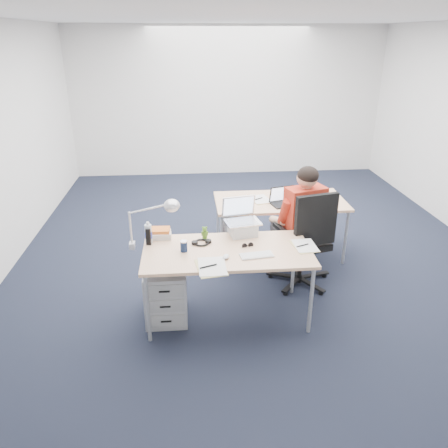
% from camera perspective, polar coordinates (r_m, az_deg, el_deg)
% --- Properties ---
extents(floor, '(7.00, 7.00, 0.00)m').
position_cam_1_polar(floor, '(5.81, 3.76, -3.26)').
color(floor, black).
rests_on(floor, ground).
extents(room, '(6.02, 7.02, 2.80)m').
position_cam_1_polar(room, '(5.27, 4.27, 13.63)').
color(room, silver).
rests_on(room, ground).
extents(desk_near, '(1.60, 0.80, 0.73)m').
position_cam_1_polar(desk_near, '(4.18, 0.41, -3.99)').
color(desk_near, '#DBA67E').
rests_on(desk_near, ground).
extents(desk_far, '(1.60, 0.80, 0.73)m').
position_cam_1_polar(desk_far, '(5.46, 7.33, 2.63)').
color(desk_far, '#DBA67E').
rests_on(desk_far, ground).
extents(office_chair, '(0.87, 0.87, 1.14)m').
position_cam_1_polar(office_chair, '(4.96, 10.20, -4.40)').
color(office_chair, black).
rests_on(office_chair, ground).
extents(seated_person, '(0.56, 0.80, 1.36)m').
position_cam_1_polar(seated_person, '(4.95, 9.45, 0.23)').
color(seated_person, '#B72C1A').
rests_on(seated_person, ground).
extents(drawer_pedestal_near, '(0.40, 0.50, 0.55)m').
position_cam_1_polar(drawer_pedestal_near, '(4.39, -7.54, -8.86)').
color(drawer_pedestal_near, '#A3A6A9').
rests_on(drawer_pedestal_near, ground).
extents(drawer_pedestal_far, '(0.40, 0.50, 0.55)m').
position_cam_1_polar(drawer_pedestal_far, '(5.45, 1.76, -1.88)').
color(drawer_pedestal_far, '#A3A6A9').
rests_on(drawer_pedestal_far, ground).
extents(silver_laptop, '(0.39, 0.33, 0.37)m').
position_cam_1_polar(silver_laptop, '(4.41, 2.45, 0.83)').
color(silver_laptop, silver).
rests_on(silver_laptop, desk_near).
extents(wireless_keyboard, '(0.32, 0.17, 0.02)m').
position_cam_1_polar(wireless_keyboard, '(4.06, 4.28, -4.08)').
color(wireless_keyboard, white).
rests_on(wireless_keyboard, desk_near).
extents(computer_mouse, '(0.08, 0.11, 0.03)m').
position_cam_1_polar(computer_mouse, '(4.00, 0.26, -4.29)').
color(computer_mouse, white).
rests_on(computer_mouse, desk_near).
extents(headphones, '(0.22, 0.18, 0.03)m').
position_cam_1_polar(headphones, '(4.28, -2.96, -2.37)').
color(headphones, black).
rests_on(headphones, desk_near).
extents(can_koozie, '(0.09, 0.09, 0.11)m').
position_cam_1_polar(can_koozie, '(4.12, -5.27, -2.89)').
color(can_koozie, '#162445').
rests_on(can_koozie, desk_near).
extents(water_bottle, '(0.08, 0.08, 0.22)m').
position_cam_1_polar(water_bottle, '(4.31, -9.84, -1.12)').
color(water_bottle, silver).
rests_on(water_bottle, desk_near).
extents(bear_figurine, '(0.08, 0.06, 0.13)m').
position_cam_1_polar(bear_figurine, '(4.37, -2.54, -1.10)').
color(bear_figurine, '#36741E').
rests_on(bear_figurine, desk_near).
extents(book_stack, '(0.22, 0.17, 0.09)m').
position_cam_1_polar(book_stack, '(4.43, -8.30, -1.20)').
color(book_stack, silver).
rests_on(book_stack, desk_near).
extents(cordless_phone, '(0.05, 0.04, 0.17)m').
position_cam_1_polar(cordless_phone, '(4.28, -9.85, -1.68)').
color(cordless_phone, black).
rests_on(cordless_phone, desk_near).
extents(papers_left, '(0.26, 0.36, 0.01)m').
position_cam_1_polar(papers_left, '(3.85, -1.72, -5.68)').
color(papers_left, '#D8C77D').
rests_on(papers_left, desk_near).
extents(papers_right, '(0.23, 0.31, 0.01)m').
position_cam_1_polar(papers_right, '(4.29, 10.45, -2.87)').
color(papers_right, '#D8C77D').
rests_on(papers_right, desk_near).
extents(sunglasses, '(0.13, 0.08, 0.03)m').
position_cam_1_polar(sunglasses, '(4.22, 3.10, -2.81)').
color(sunglasses, black).
rests_on(sunglasses, desk_near).
extents(desk_lamp, '(0.47, 0.29, 0.51)m').
position_cam_1_polar(desk_lamp, '(4.16, -10.08, 0.07)').
color(desk_lamp, silver).
rests_on(desk_lamp, desk_near).
extents(dark_laptop, '(0.37, 0.36, 0.22)m').
position_cam_1_polar(dark_laptop, '(5.26, 8.01, 3.61)').
color(dark_laptop, black).
rests_on(dark_laptop, desk_far).
extents(far_cup, '(0.09, 0.09, 0.10)m').
position_cam_1_polar(far_cup, '(5.63, 8.47, 4.24)').
color(far_cup, white).
rests_on(far_cup, desk_far).
extents(far_papers, '(0.29, 0.35, 0.01)m').
position_cam_1_polar(far_papers, '(5.43, 4.67, 3.19)').
color(far_papers, white).
rests_on(far_papers, desk_far).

